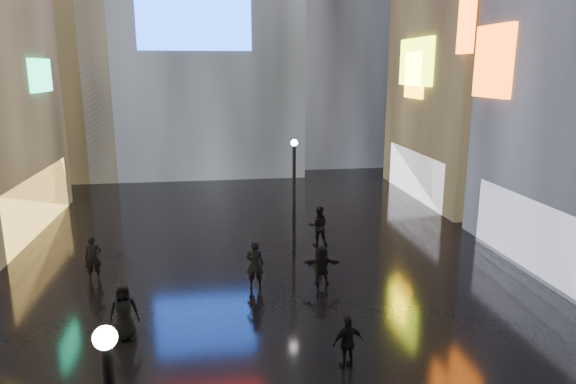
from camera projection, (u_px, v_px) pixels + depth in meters
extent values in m
plane|color=black|center=(262.00, 259.00, 22.85)|extent=(140.00, 140.00, 0.00)
cube|color=#FFC659|center=(38.00, 202.00, 26.69)|extent=(0.20, 10.00, 3.00)
cube|color=#17D186|center=(40.00, 75.00, 26.97)|extent=(0.25, 3.00, 1.71)
cube|color=white|center=(536.00, 237.00, 21.18)|extent=(0.20, 9.00, 3.00)
cube|color=#E8510B|center=(493.00, 61.00, 23.45)|extent=(0.25, 2.99, 3.26)
cube|color=white|center=(415.00, 174.00, 33.68)|extent=(0.20, 9.00, 3.00)
cube|color=#C3E817|center=(416.00, 62.00, 32.27)|extent=(0.25, 4.92, 2.91)
cube|color=#E89E0B|center=(414.00, 75.00, 32.57)|extent=(0.25, 2.63, 2.87)
cube|color=#194CFF|center=(194.00, 13.00, 35.85)|extent=(8.00, 0.20, 5.00)
cube|color=black|center=(48.00, 4.00, 38.95)|extent=(10.00, 10.00, 26.00)
sphere|color=white|center=(105.00, 338.00, 6.33)|extent=(0.30, 0.30, 0.30)
cylinder|color=black|center=(294.00, 198.00, 23.44)|extent=(0.16, 0.16, 5.00)
sphere|color=white|center=(294.00, 143.00, 22.84)|extent=(0.30, 0.30, 0.30)
imported|color=black|center=(348.00, 342.00, 14.42)|extent=(0.98, 0.55, 1.57)
imported|color=black|center=(124.00, 312.00, 15.92)|extent=(1.00, 0.75, 1.85)
imported|color=black|center=(322.00, 265.00, 20.03)|extent=(1.50, 0.61, 1.58)
imported|color=black|center=(93.00, 258.00, 20.41)|extent=(0.76, 0.60, 1.84)
imported|color=black|center=(319.00, 226.00, 24.46)|extent=(1.01, 0.83, 1.92)
imported|color=black|center=(120.00, 269.00, 15.59)|extent=(1.37, 1.38, 0.96)
imported|color=black|center=(255.00, 264.00, 19.67)|extent=(0.75, 0.55, 1.91)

